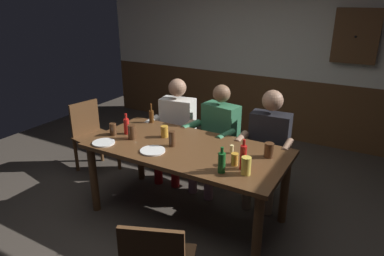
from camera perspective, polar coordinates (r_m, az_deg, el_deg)
The scene contains 23 objects.
ground_plane at distance 3.61m, azimuth -1.91°, elevation -15.06°, with size 7.18×7.18×0.00m, color #423A33.
back_wall_upper at distance 5.46m, azimuth 13.78°, elevation 16.51°, with size 5.99×0.12×1.60m, color silver.
back_wall_wainscot at distance 5.69m, azimuth 12.69°, elevation 3.58°, with size 5.99×0.12×0.96m, color brown.
dining_table at distance 3.36m, azimuth -0.94°, elevation -4.66°, with size 1.92×0.93×0.77m.
person_0 at distance 4.18m, azimuth -2.73°, elevation 0.60°, with size 0.58×0.57×1.22m.
person_1 at distance 3.93m, azimuth 4.06°, elevation -0.91°, with size 0.59×0.57×1.22m.
person_2 at distance 3.73m, azimuth 12.35°, elevation -2.30°, with size 0.57×0.52×1.23m.
chair_empty_near_right at distance 4.59m, azimuth -16.19°, elevation -1.00°, with size 0.52×0.52×0.88m.
table_candle at distance 3.19m, azimuth 6.55°, elevation -3.49°, with size 0.04×0.04×0.08m, color #F9E08C.
plate_0 at distance 3.50m, azimuth -14.36°, elevation -2.36°, with size 0.22×0.22×0.01m, color white.
plate_1 at distance 3.24m, azimuth -6.50°, elevation -3.72°, with size 0.23×0.23×0.01m, color white.
bottle_0 at distance 2.89m, azimuth 8.43°, elevation -4.73°, with size 0.06×0.06×0.27m.
bottle_1 at distance 3.66m, azimuth -10.74°, elevation 0.35°, with size 0.06×0.06×0.22m.
bottle_2 at distance 2.83m, azimuth 4.92°, elevation -5.63°, with size 0.06×0.06×0.22m.
bottle_3 at distance 3.96m, azimuth -6.71°, elevation 1.99°, with size 0.05×0.05×0.22m.
pint_glass_0 at distance 2.97m, azimuth 7.02°, elevation -5.14°, with size 0.06×0.06×0.11m, color gold.
pint_glass_1 at distance 3.53m, azimuth -4.56°, elevation -0.58°, with size 0.08×0.08×0.12m, color gold.
pint_glass_2 at distance 2.83m, azimuth 8.89°, elevation -6.17°, with size 0.08×0.08×0.15m, color #E5C64C.
pint_glass_3 at distance 3.16m, azimuth 12.55°, elevation -3.58°, with size 0.08×0.08×0.13m, color #4C2D19.
pint_glass_4 at distance 3.67m, azimuth -12.88°, elevation -0.19°, with size 0.07×0.07×0.13m, color #4C2D19.
pint_glass_5 at distance 3.31m, azimuth -3.30°, elevation -1.78°, with size 0.06×0.06×0.15m, color #4C2D19.
pint_glass_6 at distance 3.53m, azimuth -9.88°, elevation -0.66°, with size 0.08×0.08×0.15m, color #4C2D19.
wall_dart_cabinet at distance 5.13m, azimuth 25.43°, elevation 13.52°, with size 0.56×0.15×0.70m.
Camera 1 is at (1.56, -2.48, 2.12)m, focal length 32.38 mm.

